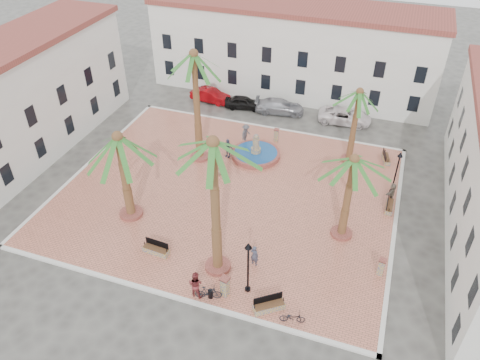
{
  "coord_description": "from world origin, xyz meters",
  "views": [
    {
      "loc": [
        10.62,
        -27.61,
        23.41
      ],
      "look_at": [
        1.0,
        0.0,
        1.6
      ],
      "focal_mm": 35.0,
      "sensor_mm": 36.0,
      "label": 1
    }
  ],
  "objects_px": {
    "bollard_se": "(225,286)",
    "car_red": "(211,95)",
    "palm_sw": "(119,148)",
    "bicycle_b": "(208,293)",
    "palm_e": "(353,169)",
    "bench_e": "(389,206)",
    "bench_se": "(269,306)",
    "pedestrian_fountain_a": "(220,167)",
    "bench_ne": "(386,158)",
    "pedestrian_fountain_b": "(228,148)",
    "car_black": "(244,102)",
    "pedestrian_east": "(392,192)",
    "fountain": "(256,153)",
    "palm_s": "(213,157)",
    "car_silver": "(280,106)",
    "palm_nw": "(194,65)",
    "bollard_n": "(276,135)",
    "cyclist_a": "(254,255)",
    "bicycle_a": "(292,317)",
    "bench_s": "(156,250)",
    "bollard_e": "(381,267)",
    "pedestrian_north": "(246,134)",
    "lamppost_e": "(398,166)",
    "lamppost_s": "(248,259)",
    "palm_ne": "(358,100)",
    "litter_bin": "(211,294)",
    "car_white": "(345,116)",
    "cyclist_b": "(196,284)"
  },
  "relations": [
    {
      "from": "palm_s",
      "to": "car_silver",
      "type": "height_order",
      "value": "palm_s"
    },
    {
      "from": "bollard_se",
      "to": "car_red",
      "type": "height_order",
      "value": "bollard_se"
    },
    {
      "from": "fountain",
      "to": "lamppost_e",
      "type": "distance_m",
      "value": 12.18
    },
    {
      "from": "bench_e",
      "to": "car_black",
      "type": "relative_size",
      "value": 0.44
    },
    {
      "from": "bench_ne",
      "to": "car_black",
      "type": "height_order",
      "value": "car_black"
    },
    {
      "from": "bicycle_b",
      "to": "car_white",
      "type": "relative_size",
      "value": 0.32
    },
    {
      "from": "palm_e",
      "to": "lamppost_e",
      "type": "relative_size",
      "value": 1.81
    },
    {
      "from": "fountain",
      "to": "palm_e",
      "type": "distance_m",
      "value": 12.91
    },
    {
      "from": "palm_sw",
      "to": "palm_s",
      "type": "distance_m",
      "value": 9.07
    },
    {
      "from": "palm_sw",
      "to": "bollard_e",
      "type": "height_order",
      "value": "palm_sw"
    },
    {
      "from": "bollard_n",
      "to": "pedestrian_north",
      "type": "bearing_deg",
      "value": -157.02
    },
    {
      "from": "palm_sw",
      "to": "bench_ne",
      "type": "xyz_separation_m",
      "value": [
        17.51,
        13.71,
        -5.75
      ]
    },
    {
      "from": "bench_s",
      "to": "bicycle_a",
      "type": "bearing_deg",
      "value": -9.07
    },
    {
      "from": "palm_ne",
      "to": "litter_bin",
      "type": "bearing_deg",
      "value": -107.73
    },
    {
      "from": "pedestrian_east",
      "to": "lamppost_s",
      "type": "bearing_deg",
      "value": -10.86
    },
    {
      "from": "bench_ne",
      "to": "pedestrian_fountain_b",
      "type": "distance_m",
      "value": 13.94
    },
    {
      "from": "bollard_e",
      "to": "pedestrian_fountain_a",
      "type": "height_order",
      "value": "pedestrian_fountain_a"
    },
    {
      "from": "lamppost_s",
      "to": "palm_nw",
      "type": "bearing_deg",
      "value": 124.34
    },
    {
      "from": "palm_e",
      "to": "car_white",
      "type": "xyz_separation_m",
      "value": [
        -2.42,
        16.53,
        -5.16
      ]
    },
    {
      "from": "lamppost_s",
      "to": "cyclist_b",
      "type": "xyz_separation_m",
      "value": [
        -2.92,
        -1.41,
        -1.81
      ]
    },
    {
      "from": "pedestrian_north",
      "to": "palm_nw",
      "type": "bearing_deg",
      "value": 154.32
    },
    {
      "from": "palm_sw",
      "to": "bicycle_b",
      "type": "height_order",
      "value": "palm_sw"
    },
    {
      "from": "pedestrian_fountain_a",
      "to": "litter_bin",
      "type": "bearing_deg",
      "value": -107.82
    },
    {
      "from": "palm_s",
      "to": "bench_ne",
      "type": "relative_size",
      "value": 5.87
    },
    {
      "from": "bench_s",
      "to": "fountain",
      "type": "bearing_deg",
      "value": 82.65
    },
    {
      "from": "palm_e",
      "to": "pedestrian_east",
      "type": "distance_m",
      "value": 7.76
    },
    {
      "from": "palm_e",
      "to": "cyclist_b",
      "type": "bearing_deg",
      "value": -132.16
    },
    {
      "from": "palm_s",
      "to": "car_white",
      "type": "bearing_deg",
      "value": 77.91
    },
    {
      "from": "bench_s",
      "to": "bollard_e",
      "type": "height_order",
      "value": "bollard_e"
    },
    {
      "from": "fountain",
      "to": "lamppost_s",
      "type": "bearing_deg",
      "value": -74.24
    },
    {
      "from": "cyclist_a",
      "to": "bicycle_a",
      "type": "relative_size",
      "value": 1.07
    },
    {
      "from": "cyclist_a",
      "to": "car_red",
      "type": "height_order",
      "value": "cyclist_a"
    },
    {
      "from": "bench_e",
      "to": "car_red",
      "type": "xyz_separation_m",
      "value": [
        -19.76,
        12.34,
        0.31
      ]
    },
    {
      "from": "bollard_se",
      "to": "pedestrian_fountain_a",
      "type": "height_order",
      "value": "pedestrian_fountain_a"
    },
    {
      "from": "bollard_n",
      "to": "pedestrian_east",
      "type": "distance_m",
      "value": 12.16
    },
    {
      "from": "palm_e",
      "to": "car_red",
      "type": "xyz_separation_m",
      "value": [
        -16.78,
        16.36,
        -5.16
      ]
    },
    {
      "from": "palm_nw",
      "to": "palm_sw",
      "type": "bearing_deg",
      "value": -101.9
    },
    {
      "from": "bollard_n",
      "to": "bollard_e",
      "type": "bearing_deg",
      "value": -51.39
    },
    {
      "from": "palm_nw",
      "to": "bollard_n",
      "type": "xyz_separation_m",
      "value": [
        5.65,
        4.88,
        -7.98
      ]
    },
    {
      "from": "car_silver",
      "to": "palm_s",
      "type": "bearing_deg",
      "value": 174.7
    },
    {
      "from": "car_black",
      "to": "bollard_se",
      "type": "bearing_deg",
      "value": -173.18
    },
    {
      "from": "bench_se",
      "to": "pedestrian_fountain_a",
      "type": "bearing_deg",
      "value": 86.53
    },
    {
      "from": "palm_nw",
      "to": "pedestrian_east",
      "type": "height_order",
      "value": "palm_nw"
    },
    {
      "from": "litter_bin",
      "to": "pedestrian_east",
      "type": "relative_size",
      "value": 0.4
    },
    {
      "from": "bench_e",
      "to": "pedestrian_fountain_b",
      "type": "bearing_deg",
      "value": 79.6
    },
    {
      "from": "pedestrian_east",
      "to": "car_red",
      "type": "height_order",
      "value": "pedestrian_east"
    },
    {
      "from": "bollard_se",
      "to": "cyclist_a",
      "type": "distance_m",
      "value": 3.19
    },
    {
      "from": "bench_ne",
      "to": "palm_nw",
      "type": "bearing_deg",
      "value": 93.69
    },
    {
      "from": "bench_s",
      "to": "lamppost_e",
      "type": "bearing_deg",
      "value": 44.26
    },
    {
      "from": "bollard_n",
      "to": "pedestrian_east",
      "type": "bearing_deg",
      "value": -26.76
    }
  ]
}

